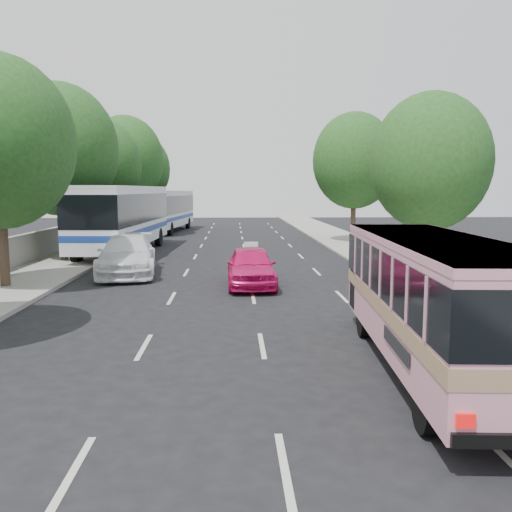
{
  "coord_description": "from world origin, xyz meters",
  "views": [
    {
      "loc": [
        0.31,
        -15.0,
        3.83
      ],
      "look_at": [
        1.07,
        3.16,
        1.6
      ],
      "focal_mm": 38.0,
      "sensor_mm": 36.0,
      "label": 1
    }
  ],
  "objects": [
    {
      "name": "tree_left_d",
      "position": [
        -8.52,
        21.94,
        5.63
      ],
      "size": [
        5.52,
        5.52,
        8.6
      ],
      "color": "#38281E",
      "rests_on": "ground"
    },
    {
      "name": "pink_taxi",
      "position": [
        1.0,
        6.31,
        0.79
      ],
      "size": [
        1.93,
        4.68,
        1.59
      ],
      "primitive_type": "imported",
      "rotation": [
        0.0,
        0.0,
        0.01
      ],
      "color": "#DD1366",
      "rests_on": "ground"
    },
    {
      "name": "tree_left_e",
      "position": [
        -8.42,
        29.94,
        6.43
      ],
      "size": [
        6.3,
        6.3,
        9.82
      ],
      "color": "#38281E",
      "rests_on": "ground"
    },
    {
      "name": "tour_coach_front",
      "position": [
        -6.3,
        17.84,
        2.43
      ],
      "size": [
        3.59,
        13.62,
        4.04
      ],
      "rotation": [
        0.0,
        0.0,
        -0.05
      ],
      "color": "white",
      "rests_on": "ground"
    },
    {
      "name": "low_wall",
      "position": [
        -10.3,
        20.0,
        0.9
      ],
      "size": [
        0.3,
        90.0,
        1.5
      ],
      "primitive_type": "cube",
      "color": "#9E998E",
      "rests_on": "sidewalk_left"
    },
    {
      "name": "white_pickup",
      "position": [
        -4.5,
        9.48,
        0.88
      ],
      "size": [
        3.23,
        6.35,
        1.76
      ],
      "primitive_type": "imported",
      "rotation": [
        0.0,
        0.0,
        0.13
      ],
      "color": "white",
      "rests_on": "ground"
    },
    {
      "name": "sidewalk_left",
      "position": [
        -8.5,
        20.0,
        0.07
      ],
      "size": [
        4.0,
        90.0,
        0.15
      ],
      "primitive_type": "cube",
      "color": "#9E998E",
      "rests_on": "ground"
    },
    {
      "name": "tree_left_c",
      "position": [
        -8.62,
        13.94,
        6.12
      ],
      "size": [
        6.0,
        6.0,
        9.35
      ],
      "color": "#38281E",
      "rests_on": "ground"
    },
    {
      "name": "pink_bus",
      "position": [
        4.5,
        -4.0,
        1.77
      ],
      "size": [
        2.86,
        9.04,
        2.84
      ],
      "rotation": [
        0.0,
        0.0,
        -0.07
      ],
      "color": "pink",
      "rests_on": "ground"
    },
    {
      "name": "taxi_roof_sign",
      "position": [
        1.0,
        6.31,
        1.68
      ],
      "size": [
        0.55,
        0.19,
        0.18
      ],
      "primitive_type": "cube",
      "rotation": [
        0.0,
        0.0,
        0.01
      ],
      "color": "silver",
      "rests_on": "pink_taxi"
    },
    {
      "name": "tree_right_far",
      "position": [
        9.08,
        23.94,
        6.12
      ],
      "size": [
        6.0,
        6.0,
        9.35
      ],
      "color": "#38281E",
      "rests_on": "ground"
    },
    {
      "name": "tree_left_f",
      "position": [
        -8.62,
        37.94,
        6.0
      ],
      "size": [
        5.88,
        5.88,
        9.16
      ],
      "color": "#38281E",
      "rests_on": "ground"
    },
    {
      "name": "ground",
      "position": [
        0.0,
        0.0,
        0.0
      ],
      "size": [
        120.0,
        120.0,
        0.0
      ],
      "primitive_type": "plane",
      "color": "black",
      "rests_on": "ground"
    },
    {
      "name": "sidewalk_right",
      "position": [
        8.5,
        20.0,
        0.06
      ],
      "size": [
        4.0,
        90.0,
        0.12
      ],
      "primitive_type": "cube",
      "color": "#9E998E",
      "rests_on": "ground"
    },
    {
      "name": "tree_right_near",
      "position": [
        8.78,
        7.94,
        5.2
      ],
      "size": [
        5.1,
        5.1,
        7.95
      ],
      "color": "#38281E",
      "rests_on": "ground"
    },
    {
      "name": "tour_coach_rear",
      "position": [
        -5.74,
        35.02,
        2.23
      ],
      "size": [
        3.85,
        12.57,
        3.7
      ],
      "rotation": [
        0.0,
        0.0,
        -0.1
      ],
      "color": "silver",
      "rests_on": "ground"
    }
  ]
}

